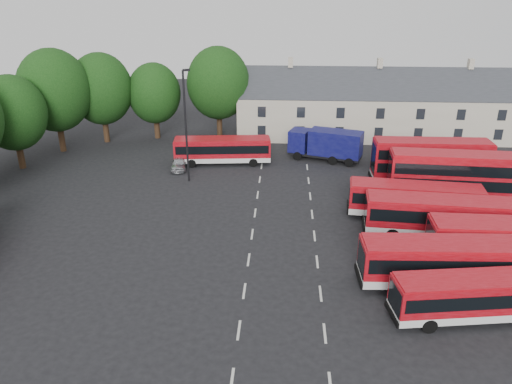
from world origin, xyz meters
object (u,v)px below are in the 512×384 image
bus_row_a (479,294)px  box_truck (326,144)px  bus_dd_south (455,175)px  silver_car (179,163)px  lamppost (186,124)px

bus_row_a → box_truck: (-6.93, 28.45, 0.26)m
bus_dd_south → silver_car: bearing=168.6°
bus_dd_south → bus_row_a: bearing=-98.2°
silver_car → lamppost: bearing=-69.3°
box_truck → lamppost: bearing=-134.8°
bus_dd_south → silver_car: bus_dd_south is taller
bus_row_a → box_truck: box_truck is taller
bus_row_a → bus_dd_south: bearing=69.7°
bus_row_a → bus_dd_south: 17.84m
bus_row_a → lamppost: bearing=126.9°
lamppost → silver_car: bearing=115.6°
bus_row_a → bus_dd_south: bus_dd_south is taller
bus_dd_south → box_truck: bus_dd_south is taller
box_truck → silver_car: (-16.02, -3.68, -1.33)m
lamppost → bus_dd_south: bearing=-8.8°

